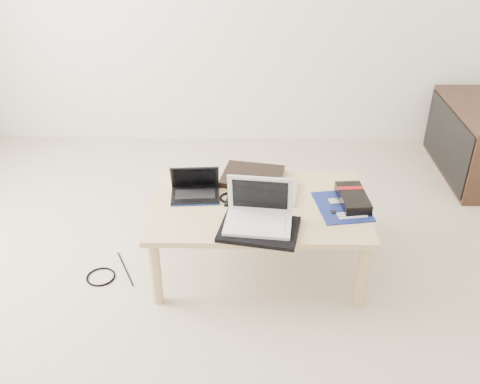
{
  "coord_description": "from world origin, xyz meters",
  "views": [
    {
      "loc": [
        0.19,
        -1.94,
        1.85
      ],
      "look_at": [
        0.15,
        0.37,
        0.47
      ],
      "focal_mm": 40.0,
      "sensor_mm": 36.0,
      "label": 1
    }
  ],
  "objects_px": {
    "netbook": "(195,189)",
    "white_laptop": "(259,214)",
    "gpu_box": "(353,198)",
    "coffee_table": "(258,211)",
    "media_cabinet": "(475,141)"
  },
  "relations": [
    {
      "from": "netbook",
      "to": "white_laptop",
      "type": "xyz_separation_m",
      "value": [
        0.33,
        -0.27,
        0.03
      ]
    },
    {
      "from": "netbook",
      "to": "gpu_box",
      "type": "xyz_separation_m",
      "value": [
        0.81,
        -0.06,
        -0.01
      ]
    },
    {
      "from": "coffee_table",
      "to": "media_cabinet",
      "type": "bearing_deg",
      "value": 35.26
    },
    {
      "from": "netbook",
      "to": "white_laptop",
      "type": "bearing_deg",
      "value": -39.73
    },
    {
      "from": "netbook",
      "to": "media_cabinet",
      "type": "bearing_deg",
      "value": 28.44
    },
    {
      "from": "coffee_table",
      "to": "white_laptop",
      "type": "relative_size",
      "value": 3.29
    },
    {
      "from": "netbook",
      "to": "gpu_box",
      "type": "height_order",
      "value": "netbook"
    },
    {
      "from": "white_laptop",
      "to": "gpu_box",
      "type": "distance_m",
      "value": 0.53
    },
    {
      "from": "coffee_table",
      "to": "gpu_box",
      "type": "relative_size",
      "value": 4.02
    },
    {
      "from": "coffee_table",
      "to": "netbook",
      "type": "bearing_deg",
      "value": 167.55
    },
    {
      "from": "coffee_table",
      "to": "white_laptop",
      "type": "distance_m",
      "value": 0.23
    },
    {
      "from": "coffee_table",
      "to": "netbook",
      "type": "xyz_separation_m",
      "value": [
        -0.33,
        0.07,
        0.08
      ]
    },
    {
      "from": "media_cabinet",
      "to": "netbook",
      "type": "xyz_separation_m",
      "value": [
        -1.85,
        -1.0,
        0.19
      ]
    },
    {
      "from": "coffee_table",
      "to": "white_laptop",
      "type": "bearing_deg",
      "value": -90.79
    },
    {
      "from": "media_cabinet",
      "to": "white_laptop",
      "type": "distance_m",
      "value": 2.0
    }
  ]
}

